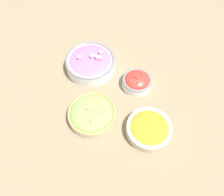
{
  "coord_description": "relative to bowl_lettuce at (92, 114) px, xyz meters",
  "views": [
    {
      "loc": [
        -0.44,
        -0.02,
        0.76
      ],
      "look_at": [
        0.0,
        0.0,
        0.03
      ],
      "focal_mm": 35.0,
      "sensor_mm": 36.0,
      "label": 1
    }
  ],
  "objects": [
    {
      "name": "bowl_carrots",
      "position": [
        -0.05,
        -0.21,
        0.0
      ],
      "size": [
        0.16,
        0.16,
        0.05
      ],
      "color": "beige",
      "rests_on": "ground_plane"
    },
    {
      "name": "bowl_cherry_tomatoes",
      "position": [
        0.16,
        -0.17,
        0.0
      ],
      "size": [
        0.12,
        0.12,
        0.07
      ],
      "color": "white",
      "rests_on": "ground_plane"
    },
    {
      "name": "bowl_lettuce",
      "position": [
        0.0,
        0.0,
        0.0
      ],
      "size": [
        0.19,
        0.19,
        0.06
      ],
      "color": "beige",
      "rests_on": "ground_plane"
    },
    {
      "name": "ground_plane",
      "position": [
        0.07,
        -0.07,
        -0.03
      ],
      "size": [
        3.0,
        3.0,
        0.0
      ],
      "primitive_type": "plane",
      "color": "#75664C"
    },
    {
      "name": "bowl_red_onion",
      "position": [
        0.24,
        0.03,
        0.01
      ],
      "size": [
        0.21,
        0.21,
        0.08
      ],
      "color": "white",
      "rests_on": "ground_plane"
    }
  ]
}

